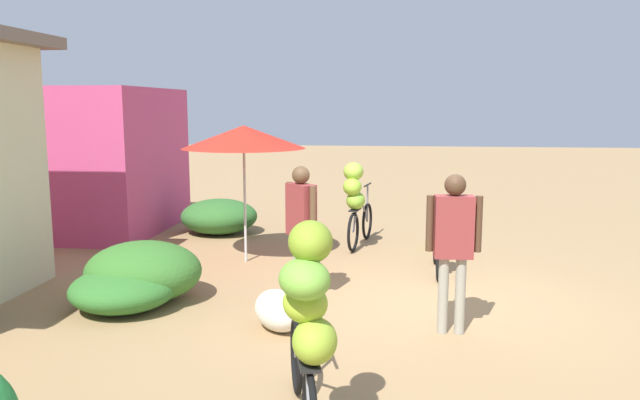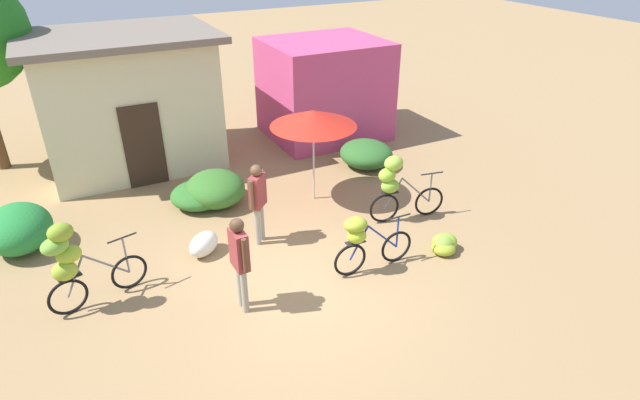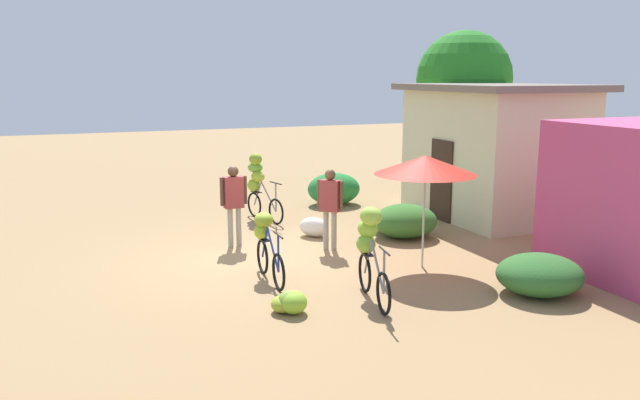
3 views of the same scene
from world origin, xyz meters
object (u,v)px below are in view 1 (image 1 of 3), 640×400
Objects in this scene: produce_sack at (278,310)px; person_bystander at (301,218)px; market_umbrella at (244,137)px; banana_pile_on_ground at (440,239)px; bicycle_near_pile at (439,228)px; shop_pink at (92,160)px; person_vendor at (454,237)px; bicycle_center_loaded at (356,197)px; bicycle_leftmost at (307,315)px.

produce_sack is 0.42× the size of person_bystander.
banana_pile_on_ground is at bearing -67.64° from market_umbrella.
person_bystander is at bearing -4.49° from produce_sack.
shop_pink is at bearing 68.26° from bicycle_near_pile.
market_umbrella is 3.22m from bicycle_near_pile.
bicycle_near_pile is (-0.47, -2.93, -1.25)m from market_umbrella.
shop_pink reaches higher than person_vendor.
bicycle_near_pile is 0.95× the size of person_vendor.
bicycle_center_loaded is at bearing -101.30° from shop_pink.
person_vendor reaches higher than produce_sack.
market_umbrella is at bearing 20.13° from produce_sack.
bicycle_center_loaded is 2.41× the size of produce_sack.
market_umbrella reaches higher than person_vendor.
market_umbrella is at bearing 112.36° from banana_pile_on_ground.
bicycle_center_loaded is at bearing 39.62° from bicycle_near_pile.
bicycle_center_loaded is at bearing -10.10° from person_bystander.
banana_pile_on_ground is 3.71m from person_bystander.
bicycle_center_loaded is 2.40× the size of banana_pile_on_ground.
person_vendor is (-3.82, -1.26, 0.17)m from bicycle_center_loaded.
bicycle_near_pile is 2.23m from person_bystander.
shop_pink is 8.08m from person_vendor.
banana_pile_on_ground is 4.63m from produce_sack.
bicycle_near_pile is at bearing -53.93° from person_bystander.
bicycle_leftmost is 0.98× the size of person_bystander.
person_bystander is (-3.88, -4.68, -0.34)m from shop_pink.
produce_sack is at bearing 175.51° from person_bystander.
shop_pink is 4.55× the size of banana_pile_on_ground.
bicycle_leftmost is 3.39m from person_bystander.
bicycle_center_loaded reaches higher than banana_pile_on_ground.
bicycle_near_pile is 0.97× the size of person_bystander.
banana_pile_on_ground is at bearing -82.09° from bicycle_center_loaded.
produce_sack is (2.23, 0.63, -0.75)m from bicycle_leftmost.
shop_pink is 1.97× the size of bicycle_near_pile.
shop_pink is at bearing 50.39° from person_bystander.
person_vendor is at bearing -161.76° from bicycle_center_loaded.
person_vendor is (2.36, -1.22, 0.08)m from bicycle_leftmost.
market_umbrella reaches higher than banana_pile_on_ground.
produce_sack is 1.38m from person_bystander.
market_umbrella reaches higher than bicycle_leftmost.
bicycle_near_pile is 0.97× the size of bicycle_center_loaded.
shop_pink is 6.79m from banana_pile_on_ground.
shop_pink is 1.51× the size of market_umbrella.
person_vendor is (-4.86, -6.45, -0.32)m from shop_pink.
market_umbrella reaches higher than bicycle_near_pile.
bicycle_leftmost reaches higher than bicycle_center_loaded.
bicycle_leftmost is 4.81m from bicycle_near_pile.
bicycle_center_loaded is at bearing 97.91° from banana_pile_on_ground.
market_umbrella is at bearing 18.30° from bicycle_leftmost.
person_bystander is (-1.77, -1.15, -0.91)m from market_umbrella.
produce_sack is (-2.88, -1.06, -1.72)m from market_umbrella.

